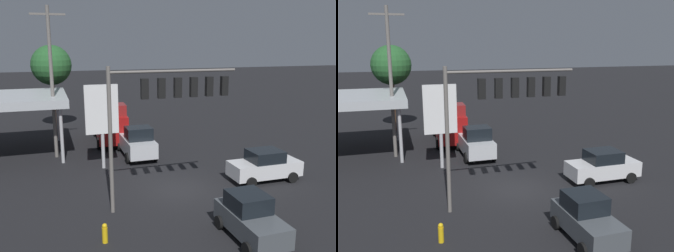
% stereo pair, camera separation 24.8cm
% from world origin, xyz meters
% --- Properties ---
extents(ground_plane, '(200.00, 200.00, 0.00)m').
position_xyz_m(ground_plane, '(0.00, 0.00, 0.00)').
color(ground_plane, black).
extents(traffic_signal_assembly, '(6.66, 0.43, 7.29)m').
position_xyz_m(traffic_signal_assembly, '(1.31, 1.78, 5.65)').
color(traffic_signal_assembly, slate).
rests_on(traffic_signal_assembly, ground).
extents(utility_pole, '(2.40, 0.26, 10.90)m').
position_xyz_m(utility_pole, '(6.53, -8.83, 5.74)').
color(utility_pole, slate).
rests_on(utility_pole, ground).
extents(price_sign, '(2.20, 0.27, 5.69)m').
position_xyz_m(price_sign, '(3.57, -5.20, 3.87)').
color(price_sign, '#B7B7BC').
rests_on(price_sign, ground).
extents(pickup_parked, '(2.27, 5.20, 2.40)m').
position_xyz_m(pickup_parked, '(0.80, -7.13, 1.11)').
color(pickup_parked, silver).
rests_on(pickup_parked, ground).
extents(sedan_waiting, '(4.41, 2.07, 1.93)m').
position_xyz_m(sedan_waiting, '(-5.53, 0.26, 0.95)').
color(sedan_waiting, silver).
rests_on(sedan_waiting, ground).
extents(hatchback_crossing, '(2.01, 3.83, 1.97)m').
position_xyz_m(hatchback_crossing, '(-1.04, 6.22, 0.95)').
color(hatchback_crossing, '#474C51').
rests_on(hatchback_crossing, ground).
extents(delivery_truck, '(2.89, 6.93, 3.58)m').
position_xyz_m(delivery_truck, '(1.96, -11.93, 1.69)').
color(delivery_truck, maroon).
rests_on(delivery_truck, ground).
extents(street_tree, '(3.74, 3.74, 8.19)m').
position_xyz_m(street_tree, '(6.33, -17.89, 6.27)').
color(street_tree, '#4C331E').
rests_on(street_tree, ground).
extents(fire_hydrant, '(0.24, 0.24, 0.88)m').
position_xyz_m(fire_hydrant, '(5.03, 4.66, 0.44)').
color(fire_hydrant, gold).
rests_on(fire_hydrant, ground).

